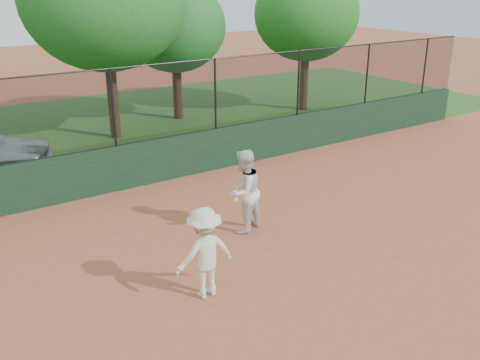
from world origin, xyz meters
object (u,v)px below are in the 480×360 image
player_second (244,191)px  tree_4 (307,14)px  tree_3 (175,27)px  player_main (205,253)px

player_second → tree_4: tree_4 is taller
player_second → tree_4: size_ratio=0.32×
player_second → tree_3: tree_3 is taller
player_second → tree_3: size_ratio=0.36×
tree_3 → tree_4: tree_4 is taller
player_second → player_main: bearing=20.9°
player_main → tree_3: 12.95m
player_second → tree_3: (3.44, 9.70, 2.57)m
player_main → tree_3: tree_3 is taller
player_main → tree_4: tree_4 is taller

